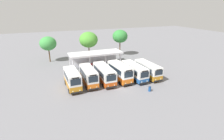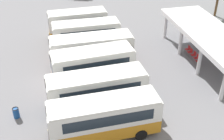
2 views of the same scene
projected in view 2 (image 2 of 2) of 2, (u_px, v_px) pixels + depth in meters
The scene contains 14 objects.
ground_plane at pixel (57, 85), 27.12m from camera, with size 180.00×180.00×0.00m, color slate.
city_bus_nearest_orange at pixel (78, 24), 34.24m from camera, with size 2.41×6.78×3.46m.
city_bus_second_in_row at pixel (86, 36), 31.65m from camera, with size 2.32×7.20×3.42m.
city_bus_middle_cream at pixel (91, 50), 28.99m from camera, with size 2.48×8.11×3.31m.
city_bus_fourth_amber at pixel (93, 67), 26.14m from camera, with size 2.80×7.40×3.54m.
city_bus_fifth_blue at pixel (97, 90), 23.48m from camera, with size 2.61×8.00×3.21m.
city_bus_far_end_green at pixel (104, 117), 20.79m from camera, with size 2.46×7.94×3.12m.
terminal_canopy at pixel (213, 38), 29.57m from camera, with size 13.84×4.76×3.40m.
waiting_chair_end_by_column at pixel (188, 49), 32.05m from camera, with size 0.45×0.45×0.86m.
waiting_chair_second_from_end at pixel (190, 51), 31.50m from camera, with size 0.45×0.45×0.86m.
waiting_chair_middle_seat at pixel (194, 54), 30.98m from camera, with size 0.45×0.45×0.86m.
waiting_chair_fourth_seat at pixel (197, 57), 30.44m from camera, with size 0.45×0.45×0.86m.
waiting_chair_fifth_seat at pixel (199, 60), 29.89m from camera, with size 0.45×0.45×0.86m.
litter_bin_apron at pixel (16, 113), 23.13m from camera, with size 0.49×0.49×0.90m.
Camera 2 is at (22.83, -0.25, 15.54)m, focal length 47.57 mm.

